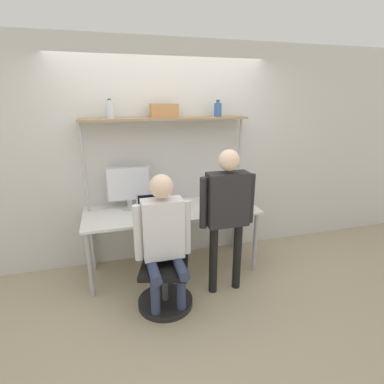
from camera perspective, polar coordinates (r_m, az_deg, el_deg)
The scene contains 13 objects.
ground_plane at distance 3.58m, azimuth -2.18°, elevation -17.30°, with size 12.00×12.00×0.00m, color tan.
wall_back at distance 3.78m, azimuth -5.33°, elevation 6.89°, with size 8.00×0.06×2.70m.
desk at distance 3.58m, azimuth -3.82°, elevation -4.40°, with size 2.03×0.74×0.78m.
shelf_unit at distance 3.57m, azimuth -4.87°, elevation 10.09°, with size 1.93×0.29×1.83m.
monitor at distance 3.60m, azimuth -11.93°, elevation 1.02°, with size 0.51×0.22×0.50m.
laptop at distance 3.38m, azimuth -7.95°, elevation -3.38°, with size 0.29×0.24×0.24m.
cell_phone at distance 3.39m, azimuth -3.47°, elevation -4.27°, with size 0.07×0.15×0.01m.
office_chair at distance 3.19m, azimuth -5.11°, elevation -16.13°, with size 0.57×0.57×0.91m.
person_seated at distance 2.89m, azimuth -5.46°, elevation -7.79°, with size 0.56×0.47×1.38m.
person_standing at distance 3.08m, azimuth 6.75°, elevation -2.49°, with size 0.59×0.21×1.57m.
bottle_clear at distance 3.47m, azimuth -15.37°, elevation 14.80°, with size 0.08×0.08×0.21m.
bottle_blue at distance 3.71m, azimuth 4.94°, elevation 15.39°, with size 0.09×0.09×0.19m.
storage_box at distance 3.53m, azimuth -5.35°, elevation 15.17°, with size 0.31×0.17×0.15m.
Camera 1 is at (-0.68, -2.86, 2.04)m, focal length 28.00 mm.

